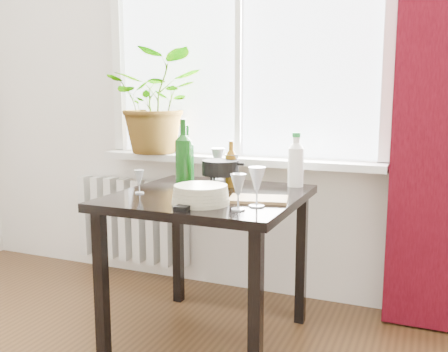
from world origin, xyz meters
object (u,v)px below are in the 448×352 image
at_px(table, 209,212).
at_px(cleaning_bottle, 296,160).
at_px(wineglass_back_center, 232,170).
at_px(tv_remote, 189,205).
at_px(wineglass_back_left, 218,164).
at_px(wine_bottle_right, 187,155).
at_px(radiator, 132,220).
at_px(potted_plant, 158,102).
at_px(cutting_board, 258,199).
at_px(wine_bottle_left, 183,153).
at_px(plate_stack, 201,195).
at_px(wineglass_far_right, 257,186).
at_px(wineglass_front_left, 139,182).
at_px(wineglass_front_right, 238,192).
at_px(bottle_amber, 231,164).
at_px(fondue_pot, 221,174).

relative_size(table, cleaning_bottle, 3.08).
distance_m(wineglass_back_center, tv_remote, 0.52).
relative_size(wineglass_back_center, wineglass_back_left, 0.94).
xyz_separation_m(cleaning_bottle, wineglass_back_left, (-0.44, 0.02, -0.05)).
bearing_deg(wineglass_back_left, wine_bottle_right, -116.43).
distance_m(radiator, wine_bottle_right, 0.94).
xyz_separation_m(potted_plant, cleaning_bottle, (0.94, -0.25, -0.28)).
relative_size(cleaning_bottle, cutting_board, 1.09).
bearing_deg(wine_bottle_right, table, -40.82).
height_order(wine_bottle_left, tv_remote, wine_bottle_left).
bearing_deg(wine_bottle_left, wineglass_back_left, 74.75).
bearing_deg(cleaning_bottle, tv_remote, -113.93).
bearing_deg(plate_stack, wine_bottle_left, 127.38).
height_order(wineglass_far_right, wineglass_front_left, wineglass_far_right).
bearing_deg(wineglass_back_center, tv_remote, -88.28).
distance_m(radiator, cutting_board, 1.37).
bearing_deg(wine_bottle_left, wineglass_far_right, -30.00).
bearing_deg(wineglass_far_right, cutting_board, 105.28).
height_order(radiator, wineglass_front_right, wineglass_front_right).
distance_m(wineglass_front_left, plate_stack, 0.38).
bearing_deg(bottle_amber, wineglass_far_right, -54.94).
height_order(potted_plant, wineglass_back_left, potted_plant).
xyz_separation_m(potted_plant, wineglass_front_right, (0.86, -0.86, -0.34)).
distance_m(wineglass_front_right, cutting_board, 0.22).
relative_size(wine_bottle_right, wineglass_front_right, 2.06).
distance_m(wineglass_front_right, wineglass_far_right, 0.10).
xyz_separation_m(potted_plant, wine_bottle_right, (0.41, -0.41, -0.26)).
bearing_deg(wine_bottle_left, wineglass_front_right, -40.32).
height_order(bottle_amber, wineglass_back_center, bottle_amber).
height_order(cleaning_bottle, wineglass_front_right, cleaning_bottle).
xyz_separation_m(wineglass_back_left, tv_remote, (0.16, -0.66, -0.08)).
bearing_deg(table, radiator, 143.46).
height_order(cleaning_bottle, tv_remote, cleaning_bottle).
bearing_deg(wineglass_back_center, cutting_board, -49.61).
bearing_deg(fondue_pot, radiator, 170.52).
height_order(wineglass_far_right, wineglass_back_center, wineglass_far_right).
distance_m(wine_bottle_left, wineglass_back_left, 0.29).
height_order(bottle_amber, fondue_pot, bottle_amber).
relative_size(potted_plant, fondue_pot, 2.98).
relative_size(potted_plant, wine_bottle_left, 1.79).
xyz_separation_m(wine_bottle_right, plate_stack, (0.27, -0.40, -0.12)).
height_order(wine_bottle_left, bottle_amber, wine_bottle_left).
relative_size(bottle_amber, wineglass_back_left, 1.31).
relative_size(wineglass_back_left, cutting_board, 0.71).
bearing_deg(wine_bottle_left, cleaning_bottle, 25.15).
relative_size(table, wineglass_back_center, 5.01).
height_order(table, cleaning_bottle, cleaning_bottle).
distance_m(wine_bottle_left, wineglass_front_left, 0.28).
relative_size(radiator, wine_bottle_left, 2.28).
xyz_separation_m(wineglass_front_left, tv_remote, (0.35, -0.17, -0.05)).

